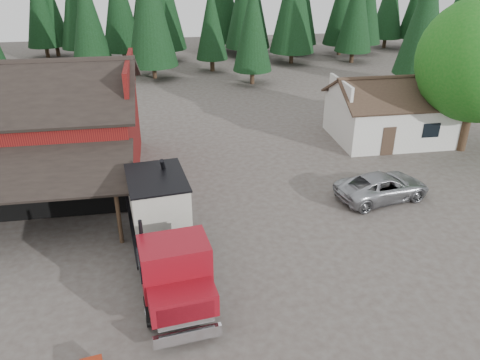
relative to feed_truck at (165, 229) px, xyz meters
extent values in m
plane|color=#473D37|center=(3.50, 0.31, -2.01)|extent=(120.00, 120.00, 0.00)
cube|color=maroon|center=(-7.50, 10.31, 0.49)|extent=(12.00, 10.00, 5.00)
cube|color=black|center=(-7.50, 7.81, 3.99)|extent=(12.80, 5.53, 2.35)
cube|color=black|center=(-7.50, 12.81, 3.99)|extent=(12.80, 5.53, 2.35)
cube|color=maroon|center=(-1.50, 10.31, 3.99)|extent=(0.25, 7.00, 2.00)
cylinder|color=#382619|center=(-2.10, 2.41, -0.61)|extent=(0.20, 0.20, 2.80)
cube|color=black|center=(-7.50, 5.26, -0.01)|extent=(11.70, 0.08, 3.90)
cube|color=silver|center=(16.50, 13.31, -0.51)|extent=(8.00, 6.00, 3.00)
cube|color=#38281E|center=(16.50, 11.81, 1.74)|extent=(8.60, 3.42, 1.80)
cube|color=#38281E|center=(16.50, 14.81, 1.74)|extent=(8.60, 3.42, 1.80)
cube|color=silver|center=(12.50, 13.31, 1.74)|extent=(0.20, 4.20, 1.50)
cube|color=silver|center=(20.50, 13.31, 1.74)|extent=(0.20, 4.20, 1.50)
cube|color=#38281E|center=(15.00, 10.29, -1.01)|extent=(0.90, 0.06, 2.00)
cube|color=black|center=(18.00, 10.29, -0.41)|extent=(1.20, 0.06, 1.00)
cylinder|color=#382619|center=(20.50, 10.31, -0.41)|extent=(0.60, 0.60, 3.20)
sphere|color=#166216|center=(20.50, 10.31, 4.19)|extent=(8.00, 8.00, 8.00)
sphere|color=#166216|center=(19.30, 11.11, 2.99)|extent=(4.40, 4.40, 4.40)
cylinder|color=#382619|center=(9.50, 30.31, -1.21)|extent=(0.44, 0.44, 1.60)
cone|color=black|center=(9.50, 30.31, 3.89)|extent=(3.96, 3.96, 9.00)
cylinder|color=#382619|center=(25.50, 26.31, -1.21)|extent=(0.44, 0.44, 1.60)
cone|color=black|center=(25.50, 26.31, 4.89)|extent=(4.84, 4.84, 11.00)
cylinder|color=#382619|center=(-0.50, 34.31, -1.21)|extent=(0.44, 0.44, 1.60)
cone|color=black|center=(-0.50, 34.31, 5.39)|extent=(5.28, 5.28, 12.00)
cylinder|color=black|center=(-0.69, -3.27, -1.44)|extent=(0.51, 1.18, 1.15)
cylinder|color=black|center=(1.48, -2.99, -1.44)|extent=(0.51, 1.18, 1.15)
cylinder|color=black|center=(-1.33, 1.69, -1.44)|extent=(0.51, 1.18, 1.15)
cylinder|color=black|center=(0.84, 1.97, -1.44)|extent=(0.51, 1.18, 1.15)
cylinder|color=black|center=(-1.51, 3.14, -1.44)|extent=(0.51, 1.18, 1.15)
cylinder|color=black|center=(0.66, 3.42, -1.44)|extent=(0.51, 1.18, 1.15)
cube|color=black|center=(-0.03, 0.18, -1.02)|extent=(2.28, 9.04, 0.42)
cube|color=silver|center=(0.60, -4.74, -1.44)|extent=(2.40, 0.49, 0.47)
cube|color=silver|center=(0.59, -4.63, -0.60)|extent=(1.98, 0.36, 0.94)
cube|color=maroon|center=(0.51, -4.01, -0.45)|extent=(2.50, 1.64, 0.89)
cube|color=maroon|center=(0.33, -2.67, 0.13)|extent=(2.71, 2.08, 1.93)
cube|color=black|center=(0.44, -3.49, 0.44)|extent=(2.18, 0.36, 0.94)
cylinder|color=black|center=(-0.82, -1.87, 0.70)|extent=(0.16, 0.16, 1.88)
cube|color=black|center=(0.20, -1.63, 0.07)|extent=(2.55, 0.45, 1.67)
cube|color=black|center=(-0.22, 1.62, -0.74)|extent=(3.41, 6.34, 0.17)
cube|color=beige|center=(-0.22, 1.62, 0.80)|extent=(2.82, 3.72, 1.67)
cone|color=beige|center=(-0.22, 1.62, -0.24)|extent=(2.57, 2.57, 0.73)
cube|color=black|center=(-0.22, 1.62, 1.66)|extent=(2.93, 3.83, 0.08)
cylinder|color=black|center=(0.22, 3.15, 0.70)|extent=(0.49, 2.31, 3.18)
cube|color=maroon|center=(-1.16, 4.03, -0.45)|extent=(0.73, 0.91, 0.47)
cylinder|color=silver|center=(1.44, -1.84, -1.13)|extent=(0.71, 1.11, 0.58)
imported|color=#A0A2A8|center=(11.99, 4.55, -1.27)|extent=(5.70, 3.48, 1.48)
camera|label=1|loc=(0.42, -16.94, 10.54)|focal=35.00mm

